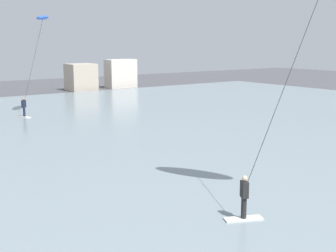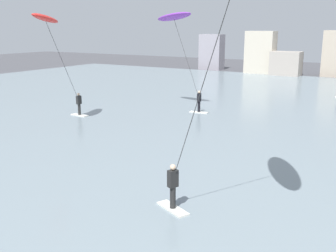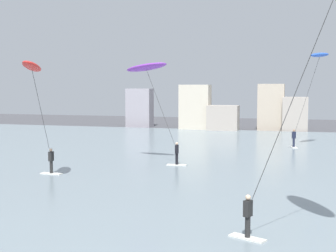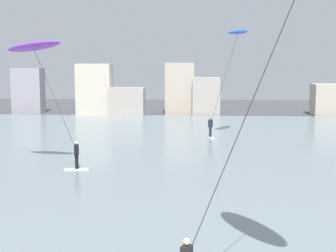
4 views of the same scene
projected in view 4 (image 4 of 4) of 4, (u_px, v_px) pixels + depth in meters
The scene contains 4 objects.
water_bay at pixel (198, 165), 29.80m from camera, with size 84.00×52.00×0.10m, color gray.
far_shore_buildings at pixel (187, 94), 56.81m from camera, with size 44.85×5.28×5.96m.
kitesurfer_blue at pixel (235, 43), 38.83m from camera, with size 3.58×3.06×8.68m.
kitesurfer_purple at pixel (38, 56), 27.67m from camera, with size 4.81×1.96×7.45m.
Camera 4 is at (-0.01, 1.06, 6.29)m, focal length 53.09 mm.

